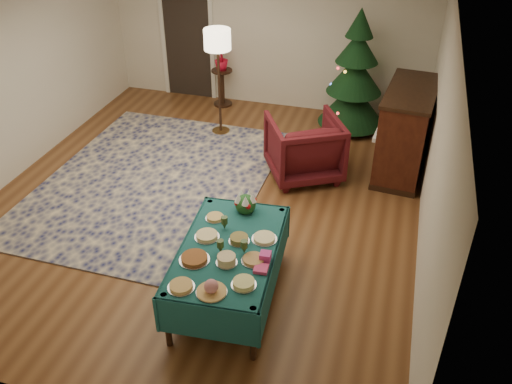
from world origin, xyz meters
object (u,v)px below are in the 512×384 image
(gift_box, at_px, (265,257))
(armchair, at_px, (304,145))
(buffet_table, at_px, (229,258))
(side_table, at_px, (222,88))
(christmas_tree, at_px, (355,77))
(potted_plant, at_px, (222,63))
(piano, at_px, (405,132))
(floor_lamp, at_px, (218,46))

(gift_box, relative_size, armchair, 0.11)
(armchair, bearing_deg, buffet_table, 56.31)
(side_table, height_order, christmas_tree, christmas_tree)
(potted_plant, height_order, piano, piano)
(floor_lamp, height_order, side_table, floor_lamp)
(christmas_tree, bearing_deg, potted_plant, 173.23)
(christmas_tree, xyz_separation_m, piano, (0.95, -1.27, -0.29))
(floor_lamp, height_order, christmas_tree, christmas_tree)
(armchair, height_order, potted_plant, armchair)
(side_table, distance_m, christmas_tree, 2.61)
(gift_box, height_order, piano, piano)
(floor_lamp, bearing_deg, potted_plant, 107.22)
(buffet_table, xyz_separation_m, floor_lamp, (-1.46, 3.86, 0.98))
(christmas_tree, height_order, piano, christmas_tree)
(buffet_table, distance_m, armchair, 2.84)
(side_table, bearing_deg, gift_box, -66.21)
(christmas_tree, bearing_deg, buffet_table, -98.71)
(floor_lamp, bearing_deg, piano, -8.14)
(gift_box, distance_m, piano, 3.71)
(gift_box, xyz_separation_m, potted_plant, (-2.23, 5.06, 0.09))
(armchair, height_order, christmas_tree, christmas_tree)
(side_table, xyz_separation_m, piano, (3.47, -1.56, 0.31))
(buffet_table, bearing_deg, side_table, 109.92)
(buffet_table, relative_size, piano, 1.16)
(buffet_table, bearing_deg, christmas_tree, 81.29)
(gift_box, bearing_deg, christmas_tree, 86.55)
(christmas_tree, distance_m, piano, 1.61)
(armchair, height_order, side_table, armchair)
(buffet_table, xyz_separation_m, piano, (1.67, 3.41, 0.10))
(gift_box, distance_m, armchair, 2.93)
(buffet_table, bearing_deg, gift_box, -11.38)
(side_table, height_order, piano, piano)
(buffet_table, relative_size, floor_lamp, 1.03)
(gift_box, bearing_deg, potted_plant, 113.79)
(christmas_tree, bearing_deg, side_table, 173.23)
(gift_box, height_order, potted_plant, potted_plant)
(buffet_table, height_order, side_table, side_table)
(armchair, distance_m, potted_plant, 2.98)
(side_table, bearing_deg, floor_lamp, -72.78)
(gift_box, bearing_deg, buffet_table, 168.62)
(armchair, height_order, piano, piano)
(armchair, xyz_separation_m, piano, (1.43, 0.59, 0.13))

